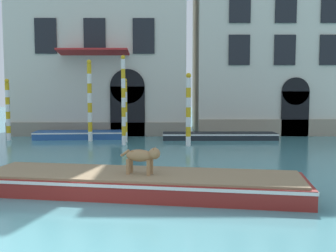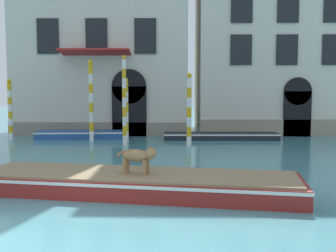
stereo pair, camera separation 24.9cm
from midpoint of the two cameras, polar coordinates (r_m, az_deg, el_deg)
name	(u,v)px [view 2 (the right image)]	position (r m, az deg, el deg)	size (l,w,h in m)	color
ground_plane	(32,243)	(7.67, -18.25, -15.85)	(120.00, 120.00, 0.00)	teal
palazzo_left	(105,6)	(27.33, -8.90, 16.85)	(10.76, 7.40, 16.63)	beige
palazzo_right	(275,14)	(27.75, 15.47, 15.41)	(10.09, 6.13, 15.54)	beige
boat_foreground	(137,182)	(10.59, -3.90, -8.12)	(8.88, 3.56, 0.54)	maroon
dog_on_deck	(139,156)	(10.28, -3.58, -4.38)	(1.07, 0.54, 0.73)	#997047
boat_moored_near_palazzo	(83,134)	(22.91, -11.99, -1.21)	(5.23, 1.80, 0.43)	#234C8C
boat_moored_far	(221,136)	(22.18, 7.98, -1.43)	(6.35, 1.37, 0.37)	black
mooring_pole_0	(91,100)	(21.54, -10.77, 3.69)	(0.25, 0.25, 4.37)	white
mooring_pole_1	(10,109)	(23.33, -21.66, 2.29)	(0.24, 0.24, 3.37)	white
mooring_pole_2	(189,109)	(19.21, 3.45, 2.42)	(0.25, 0.25, 3.58)	white
mooring_pole_3	(127,110)	(20.86, -5.68, 2.32)	(0.19, 0.19, 3.37)	white
mooring_pole_4	(124,100)	(19.70, -6.00, 3.76)	(0.21, 0.21, 4.47)	white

